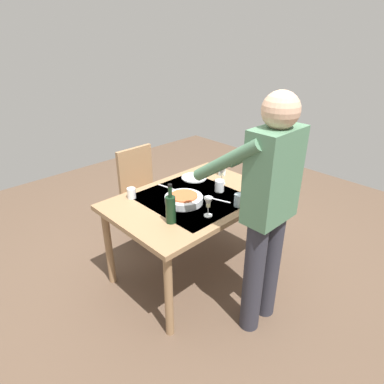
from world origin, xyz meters
TOP-DOWN VIEW (x-y plane):
  - ground_plane at (0.00, 0.00)m, footprint 6.00×6.00m
  - dining_table at (0.00, 0.00)m, footprint 1.32×0.91m
  - chair_near at (-0.10, -0.84)m, footprint 0.40×0.40m
  - person_server at (0.02, 0.72)m, footprint 0.42×0.61m
  - wine_bottle at (0.37, 0.17)m, footprint 0.07×0.07m
  - wine_glass_left at (-0.37, -0.01)m, footprint 0.07×0.07m
  - wine_glass_right at (0.12, 0.29)m, footprint 0.07×0.07m
  - water_cup_near_left at (0.36, -0.33)m, footprint 0.07×0.07m
  - water_cup_near_right at (-0.25, 0.07)m, footprint 0.08×0.08m
  - water_cup_far_left at (-0.16, 0.35)m, footprint 0.07×0.07m
  - water_cup_far_right at (-0.52, -0.14)m, footprint 0.07×0.07m
  - serving_bowl_pasta at (0.11, 0.02)m, footprint 0.30×0.30m
  - side_bowl_salad at (-0.53, 0.24)m, footprint 0.18×0.18m
  - dinner_plate_near at (-0.28, -0.26)m, footprint 0.23×0.23m
  - table_knife at (0.02, -0.28)m, footprint 0.05×0.20m
  - table_fork at (-0.12, 0.19)m, footprint 0.07×0.18m

SIDE VIEW (x-z plane):
  - ground_plane at x=0.00m, z-range 0.00..0.00m
  - chair_near at x=-0.10m, z-range 0.07..0.98m
  - dining_table at x=0.00m, z-range 0.29..1.04m
  - table_knife at x=0.02m, z-range 0.75..0.76m
  - table_fork at x=-0.12m, z-range 0.75..0.76m
  - dinner_plate_near at x=-0.28m, z-range 0.75..0.76m
  - serving_bowl_pasta at x=0.11m, z-range 0.75..0.82m
  - side_bowl_salad at x=-0.53m, z-range 0.75..0.82m
  - water_cup_near_left at x=0.36m, z-range 0.75..0.84m
  - water_cup_near_right at x=-0.25m, z-range 0.75..0.85m
  - water_cup_far_left at x=-0.16m, z-range 0.75..0.85m
  - water_cup_far_right at x=-0.52m, z-range 0.75..0.85m
  - wine_glass_left at x=-0.37m, z-range 0.78..0.93m
  - wine_glass_right at x=0.12m, z-range 0.78..0.93m
  - wine_bottle at x=0.37m, z-range 0.71..1.01m
  - person_server at x=0.02m, z-range 0.12..1.81m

